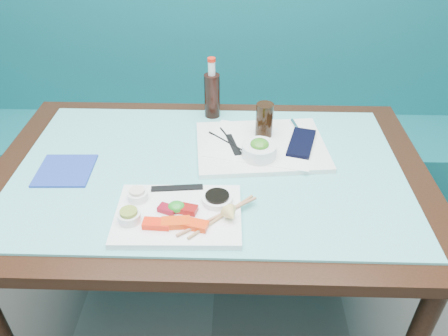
{
  "coord_description": "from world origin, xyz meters",
  "views": [
    {
      "loc": [
        0.08,
        0.33,
        1.57
      ],
      "look_at": [
        0.05,
        1.39,
        0.8
      ],
      "focal_mm": 35.0,
      "sensor_mm": 36.0,
      "label": 1
    }
  ],
  "objects_px": {
    "cola_bottle_body": "(212,96)",
    "blue_napkin": "(65,170)",
    "booth_bench": "(220,133)",
    "cola_glass": "(264,120)",
    "sashimi_plate": "(178,215)",
    "dining_table": "(210,190)",
    "serving_tray": "(261,146)",
    "seaweed_bowl": "(259,151)"
  },
  "relations": [
    {
      "from": "sashimi_plate",
      "to": "blue_napkin",
      "type": "height_order",
      "value": "sashimi_plate"
    },
    {
      "from": "booth_bench",
      "to": "cola_bottle_body",
      "type": "relative_size",
      "value": 18.12
    },
    {
      "from": "cola_glass",
      "to": "cola_bottle_body",
      "type": "distance_m",
      "value": 0.25
    },
    {
      "from": "booth_bench",
      "to": "blue_napkin",
      "type": "relative_size",
      "value": 17.77
    },
    {
      "from": "blue_napkin",
      "to": "cola_bottle_body",
      "type": "bearing_deg",
      "value": 39.92
    },
    {
      "from": "blue_napkin",
      "to": "sashimi_plate",
      "type": "bearing_deg",
      "value": -28.04
    },
    {
      "from": "sashimi_plate",
      "to": "cola_bottle_body",
      "type": "relative_size",
      "value": 2.07
    },
    {
      "from": "dining_table",
      "to": "cola_bottle_body",
      "type": "distance_m",
      "value": 0.38
    },
    {
      "from": "serving_tray",
      "to": "seaweed_bowl",
      "type": "bearing_deg",
      "value": -103.49
    },
    {
      "from": "sashimi_plate",
      "to": "seaweed_bowl",
      "type": "relative_size",
      "value": 3.07
    },
    {
      "from": "serving_tray",
      "to": "cola_bottle_body",
      "type": "distance_m",
      "value": 0.29
    },
    {
      "from": "sashimi_plate",
      "to": "cola_glass",
      "type": "bearing_deg",
      "value": 57.22
    },
    {
      "from": "booth_bench",
      "to": "dining_table",
      "type": "relative_size",
      "value": 2.14
    },
    {
      "from": "booth_bench",
      "to": "dining_table",
      "type": "bearing_deg",
      "value": -90.0
    },
    {
      "from": "cola_bottle_body",
      "to": "blue_napkin",
      "type": "height_order",
      "value": "cola_bottle_body"
    },
    {
      "from": "booth_bench",
      "to": "serving_tray",
      "type": "bearing_deg",
      "value": -76.77
    },
    {
      "from": "cola_glass",
      "to": "blue_napkin",
      "type": "xyz_separation_m",
      "value": [
        -0.63,
        -0.21,
        -0.07
      ]
    },
    {
      "from": "booth_bench",
      "to": "cola_glass",
      "type": "xyz_separation_m",
      "value": [
        0.18,
        -0.66,
        0.46
      ]
    },
    {
      "from": "dining_table",
      "to": "cola_glass",
      "type": "xyz_separation_m",
      "value": [
        0.18,
        0.18,
        0.17
      ]
    },
    {
      "from": "booth_bench",
      "to": "seaweed_bowl",
      "type": "relative_size",
      "value": 26.87
    },
    {
      "from": "dining_table",
      "to": "cola_glass",
      "type": "relative_size",
      "value": 11.51
    },
    {
      "from": "serving_tray",
      "to": "booth_bench",
      "type": "bearing_deg",
      "value": 97.34
    },
    {
      "from": "cola_glass",
      "to": "booth_bench",
      "type": "bearing_deg",
      "value": 105.09
    },
    {
      "from": "booth_bench",
      "to": "blue_napkin",
      "type": "xyz_separation_m",
      "value": [
        -0.45,
        -0.87,
        0.39
      ]
    },
    {
      "from": "cola_glass",
      "to": "cola_bottle_body",
      "type": "bearing_deg",
      "value": 138.3
    },
    {
      "from": "booth_bench",
      "to": "blue_napkin",
      "type": "bearing_deg",
      "value": -117.44
    },
    {
      "from": "dining_table",
      "to": "cola_bottle_body",
      "type": "height_order",
      "value": "cola_bottle_body"
    },
    {
      "from": "blue_napkin",
      "to": "dining_table",
      "type": "bearing_deg",
      "value": 4.0
    },
    {
      "from": "cola_bottle_body",
      "to": "blue_napkin",
      "type": "xyz_separation_m",
      "value": [
        -0.45,
        -0.37,
        -0.08
      ]
    },
    {
      "from": "booth_bench",
      "to": "cola_bottle_body",
      "type": "height_order",
      "value": "booth_bench"
    },
    {
      "from": "sashimi_plate",
      "to": "seaweed_bowl",
      "type": "xyz_separation_m",
      "value": [
        0.23,
        0.28,
        0.03
      ]
    },
    {
      "from": "dining_table",
      "to": "blue_napkin",
      "type": "distance_m",
      "value": 0.46
    },
    {
      "from": "sashimi_plate",
      "to": "dining_table",
      "type": "bearing_deg",
      "value": 71.73
    },
    {
      "from": "cola_bottle_body",
      "to": "serving_tray",
      "type": "bearing_deg",
      "value": -51.43
    },
    {
      "from": "seaweed_bowl",
      "to": "blue_napkin",
      "type": "distance_m",
      "value": 0.62
    },
    {
      "from": "dining_table",
      "to": "serving_tray",
      "type": "distance_m",
      "value": 0.23
    },
    {
      "from": "sashimi_plate",
      "to": "booth_bench",
      "type": "bearing_deg",
      "value": 84.85
    },
    {
      "from": "seaweed_bowl",
      "to": "cola_glass",
      "type": "height_order",
      "value": "cola_glass"
    },
    {
      "from": "sashimi_plate",
      "to": "serving_tray",
      "type": "relative_size",
      "value": 0.8
    },
    {
      "from": "booth_bench",
      "to": "cola_glass",
      "type": "height_order",
      "value": "booth_bench"
    },
    {
      "from": "cola_bottle_body",
      "to": "sashimi_plate",
      "type": "bearing_deg",
      "value": -96.39
    },
    {
      "from": "dining_table",
      "to": "serving_tray",
      "type": "bearing_deg",
      "value": 35.43
    }
  ]
}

